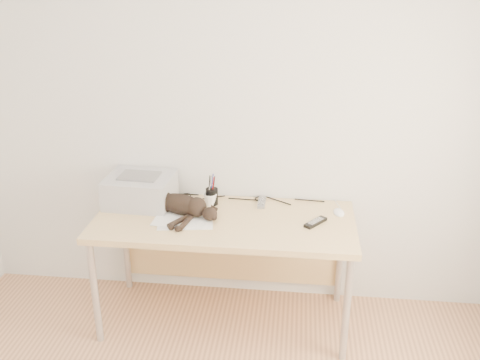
# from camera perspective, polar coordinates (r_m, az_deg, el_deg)

# --- Properties ---
(wall_back) EXTENTS (3.50, 0.00, 3.50)m
(wall_back) POSITION_cam_1_polar(r_m,az_deg,el_deg) (3.42, -0.97, 6.97)
(wall_back) COLOR silver
(wall_back) RESTS_ON floor
(desk) EXTENTS (1.60, 0.70, 0.74)m
(desk) POSITION_cam_1_polar(r_m,az_deg,el_deg) (3.42, -1.49, -5.53)
(desk) COLOR #DAB87F
(desk) RESTS_ON floor
(printer) EXTENTS (0.43, 0.37, 0.20)m
(printer) POSITION_cam_1_polar(r_m,az_deg,el_deg) (3.52, -10.58, -1.02)
(printer) COLOR #A4A5A9
(printer) RESTS_ON desk
(papers) EXTENTS (0.38, 0.29, 0.01)m
(papers) POSITION_cam_1_polar(r_m,az_deg,el_deg) (3.28, -6.03, -4.26)
(papers) COLOR white
(papers) RESTS_ON desk
(cat) EXTENTS (0.57, 0.40, 0.14)m
(cat) POSITION_cam_1_polar(r_m,az_deg,el_deg) (3.35, -6.58, -2.68)
(cat) COLOR black
(cat) RESTS_ON desk
(mug) EXTENTS (0.12, 0.12, 0.08)m
(mug) POSITION_cam_1_polar(r_m,az_deg,el_deg) (3.45, -3.21, -2.08)
(mug) COLOR white
(mug) RESTS_ON desk
(pen_cup) EXTENTS (0.08, 0.08, 0.20)m
(pen_cup) POSITION_cam_1_polar(r_m,az_deg,el_deg) (3.46, -3.01, -1.72)
(pen_cup) COLOR black
(pen_cup) RESTS_ON desk
(remote_grey) EXTENTS (0.05, 0.17, 0.02)m
(remote_grey) POSITION_cam_1_polar(r_m,az_deg,el_deg) (3.49, 2.33, -2.39)
(remote_grey) COLOR slate
(remote_grey) RESTS_ON desk
(remote_black) EXTENTS (0.14, 0.17, 0.02)m
(remote_black) POSITION_cam_1_polar(r_m,az_deg,el_deg) (3.25, 8.06, -4.50)
(remote_black) COLOR black
(remote_black) RESTS_ON desk
(mouse) EXTENTS (0.08, 0.12, 0.04)m
(mouse) POSITION_cam_1_polar(r_m,az_deg,el_deg) (3.40, 10.52, -3.25)
(mouse) COLOR white
(mouse) RESTS_ON desk
(cable_tangle) EXTENTS (1.36, 0.08, 0.01)m
(cable_tangle) POSITION_cam_1_polar(r_m,az_deg,el_deg) (3.56, -1.02, -1.87)
(cable_tangle) COLOR black
(cable_tangle) RESTS_ON desk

